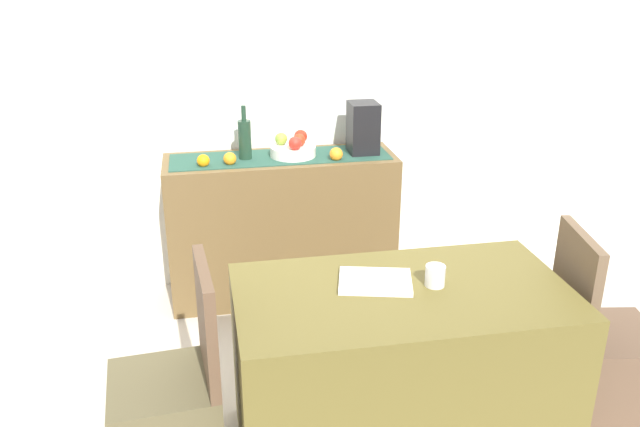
{
  "coord_description": "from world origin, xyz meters",
  "views": [
    {
      "loc": [
        -0.6,
        -2.61,
        1.95
      ],
      "look_at": [
        -0.04,
        0.36,
        0.73
      ],
      "focal_mm": 36.9,
      "sensor_mm": 36.0,
      "label": 1
    }
  ],
  "objects_px": {
    "sideboard_console": "(282,227)",
    "coffee_maker": "(363,128)",
    "chair_by_corner": "(599,368)",
    "fruit_bowl": "(293,151)",
    "wine_bottle": "(245,139)",
    "coffee_cup": "(435,276)",
    "dining_table": "(399,371)",
    "open_book": "(375,281)",
    "chair_near_window": "(171,420)"
  },
  "relations": [
    {
      "from": "sideboard_console",
      "to": "coffee_maker",
      "type": "distance_m",
      "value": 0.75
    },
    {
      "from": "chair_by_corner",
      "to": "fruit_bowl",
      "type": "bearing_deg",
      "value": 128.36
    },
    {
      "from": "wine_bottle",
      "to": "coffee_maker",
      "type": "bearing_deg",
      "value": 0.0
    },
    {
      "from": "wine_bottle",
      "to": "coffee_cup",
      "type": "xyz_separation_m",
      "value": [
        0.61,
        -1.4,
        -0.19
      ]
    },
    {
      "from": "wine_bottle",
      "to": "chair_by_corner",
      "type": "relative_size",
      "value": 0.34
    },
    {
      "from": "fruit_bowl",
      "to": "dining_table",
      "type": "bearing_deg",
      "value": -81.5
    },
    {
      "from": "dining_table",
      "to": "coffee_maker",
      "type": "bearing_deg",
      "value": 82.25
    },
    {
      "from": "wine_bottle",
      "to": "dining_table",
      "type": "bearing_deg",
      "value": -71.3
    },
    {
      "from": "wine_bottle",
      "to": "coffee_cup",
      "type": "relative_size",
      "value": 3.64
    },
    {
      "from": "dining_table",
      "to": "sideboard_console",
      "type": "bearing_deg",
      "value": 101.33
    },
    {
      "from": "dining_table",
      "to": "coffee_cup",
      "type": "bearing_deg",
      "value": 6.44
    },
    {
      "from": "chair_by_corner",
      "to": "wine_bottle",
      "type": "bearing_deg",
      "value": 134.45
    },
    {
      "from": "coffee_maker",
      "to": "open_book",
      "type": "relative_size",
      "value": 1.05
    },
    {
      "from": "coffee_maker",
      "to": "chair_by_corner",
      "type": "height_order",
      "value": "coffee_maker"
    },
    {
      "from": "fruit_bowl",
      "to": "wine_bottle",
      "type": "bearing_deg",
      "value": -180.0
    },
    {
      "from": "sideboard_console",
      "to": "dining_table",
      "type": "bearing_deg",
      "value": -78.67
    },
    {
      "from": "open_book",
      "to": "coffee_cup",
      "type": "relative_size",
      "value": 3.35
    },
    {
      "from": "open_book",
      "to": "chair_by_corner",
      "type": "bearing_deg",
      "value": 10.25
    },
    {
      "from": "fruit_bowl",
      "to": "open_book",
      "type": "bearing_deg",
      "value": -84.87
    },
    {
      "from": "coffee_cup",
      "to": "chair_by_corner",
      "type": "xyz_separation_m",
      "value": [
        0.78,
        -0.01,
        -0.52
      ]
    },
    {
      "from": "chair_near_window",
      "to": "chair_by_corner",
      "type": "bearing_deg",
      "value": 0.05
    },
    {
      "from": "fruit_bowl",
      "to": "coffee_maker",
      "type": "xyz_separation_m",
      "value": [
        0.4,
        0.0,
        0.11
      ]
    },
    {
      "from": "fruit_bowl",
      "to": "dining_table",
      "type": "distance_m",
      "value": 1.52
    },
    {
      "from": "wine_bottle",
      "to": "chair_by_corner",
      "type": "height_order",
      "value": "wine_bottle"
    },
    {
      "from": "coffee_maker",
      "to": "dining_table",
      "type": "distance_m",
      "value": 1.56
    },
    {
      "from": "sideboard_console",
      "to": "chair_near_window",
      "type": "bearing_deg",
      "value": -113.78
    },
    {
      "from": "chair_by_corner",
      "to": "sideboard_console",
      "type": "bearing_deg",
      "value": 130.11
    },
    {
      "from": "chair_near_window",
      "to": "chair_by_corner",
      "type": "distance_m",
      "value": 1.81
    },
    {
      "from": "sideboard_console",
      "to": "chair_by_corner",
      "type": "xyz_separation_m",
      "value": [
        1.19,
        -1.41,
        -0.16
      ]
    },
    {
      "from": "wine_bottle",
      "to": "dining_table",
      "type": "relative_size",
      "value": 0.24
    },
    {
      "from": "fruit_bowl",
      "to": "chair_near_window",
      "type": "relative_size",
      "value": 0.29
    },
    {
      "from": "sideboard_console",
      "to": "fruit_bowl",
      "type": "bearing_deg",
      "value": 0.0
    },
    {
      "from": "sideboard_console",
      "to": "coffee_maker",
      "type": "height_order",
      "value": "coffee_maker"
    },
    {
      "from": "wine_bottle",
      "to": "coffee_cup",
      "type": "distance_m",
      "value": 1.54
    },
    {
      "from": "chair_by_corner",
      "to": "chair_near_window",
      "type": "bearing_deg",
      "value": -179.95
    },
    {
      "from": "wine_bottle",
      "to": "coffee_cup",
      "type": "bearing_deg",
      "value": -66.49
    },
    {
      "from": "open_book",
      "to": "wine_bottle",
      "type": "bearing_deg",
      "value": 120.34
    },
    {
      "from": "dining_table",
      "to": "wine_bottle",
      "type": "bearing_deg",
      "value": 108.7
    },
    {
      "from": "chair_by_corner",
      "to": "open_book",
      "type": "bearing_deg",
      "value": 176.03
    },
    {
      "from": "dining_table",
      "to": "chair_near_window",
      "type": "distance_m",
      "value": 0.91
    },
    {
      "from": "coffee_cup",
      "to": "chair_near_window",
      "type": "xyz_separation_m",
      "value": [
        -1.04,
        -0.01,
        -0.52
      ]
    },
    {
      "from": "fruit_bowl",
      "to": "chair_by_corner",
      "type": "distance_m",
      "value": 1.91
    },
    {
      "from": "fruit_bowl",
      "to": "wine_bottle",
      "type": "height_order",
      "value": "wine_bottle"
    },
    {
      "from": "coffee_maker",
      "to": "open_book",
      "type": "distance_m",
      "value": 1.4
    },
    {
      "from": "coffee_cup",
      "to": "chair_near_window",
      "type": "bearing_deg",
      "value": -179.26
    },
    {
      "from": "wine_bottle",
      "to": "fruit_bowl",
      "type": "bearing_deg",
      "value": 0.0
    },
    {
      "from": "sideboard_console",
      "to": "open_book",
      "type": "distance_m",
      "value": 1.4
    },
    {
      "from": "fruit_bowl",
      "to": "coffee_cup",
      "type": "distance_m",
      "value": 1.45
    },
    {
      "from": "coffee_maker",
      "to": "chair_by_corner",
      "type": "bearing_deg",
      "value": -63.18
    },
    {
      "from": "fruit_bowl",
      "to": "open_book",
      "type": "distance_m",
      "value": 1.36
    }
  ]
}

